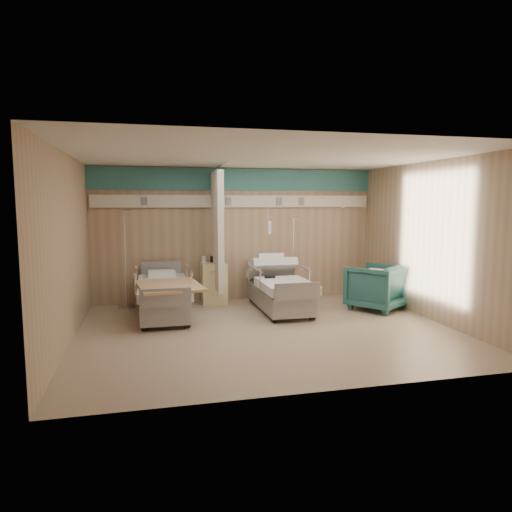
# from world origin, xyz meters

# --- Properties ---
(ground) EXTENTS (6.00, 5.00, 0.00)m
(ground) POSITION_xyz_m (0.00, 0.00, 0.00)
(ground) COLOR gray
(ground) RESTS_ON ground
(room_walls) EXTENTS (6.04, 5.04, 2.82)m
(room_walls) POSITION_xyz_m (-0.03, 0.25, 1.86)
(room_walls) COLOR tan
(room_walls) RESTS_ON ground
(bed_right) EXTENTS (1.00, 2.16, 0.63)m
(bed_right) POSITION_xyz_m (0.60, 1.30, 0.32)
(bed_right) COLOR silver
(bed_right) RESTS_ON ground
(bed_left) EXTENTS (1.00, 2.16, 0.63)m
(bed_left) POSITION_xyz_m (-1.60, 1.30, 0.32)
(bed_left) COLOR silver
(bed_left) RESTS_ON ground
(bedside_cabinet) EXTENTS (0.50, 0.48, 0.85)m
(bedside_cabinet) POSITION_xyz_m (-0.55, 2.20, 0.42)
(bedside_cabinet) COLOR beige
(bedside_cabinet) RESTS_ON ground
(visitor_armchair) EXTENTS (1.32, 1.33, 0.88)m
(visitor_armchair) POSITION_xyz_m (2.45, 0.94, 0.44)
(visitor_armchair) COLOR #21534F
(visitor_armchair) RESTS_ON ground
(waffle_blanket) EXTENTS (0.77, 0.76, 0.07)m
(waffle_blanket) POSITION_xyz_m (2.45, 0.91, 0.91)
(waffle_blanket) COLOR silver
(waffle_blanket) RESTS_ON visitor_armchair
(iv_stand_right) EXTENTS (0.32, 0.32, 1.78)m
(iv_stand_right) POSITION_xyz_m (1.18, 2.25, 0.36)
(iv_stand_right) COLOR silver
(iv_stand_right) RESTS_ON ground
(iv_stand_left) EXTENTS (0.34, 0.34, 1.92)m
(iv_stand_left) POSITION_xyz_m (-2.29, 2.16, 0.39)
(iv_stand_left) COLOR silver
(iv_stand_left) RESTS_ON ground
(call_remote) EXTENTS (0.20, 0.09, 0.04)m
(call_remote) POSITION_xyz_m (0.41, 1.33, 0.65)
(call_remote) COLOR black
(call_remote) RESTS_ON bed_right
(tan_blanket) EXTENTS (1.17, 1.40, 0.04)m
(tan_blanket) POSITION_xyz_m (-1.51, 0.84, 0.65)
(tan_blanket) COLOR tan
(tan_blanket) RESTS_ON bed_left
(toiletry_bag) EXTENTS (0.27, 0.23, 0.13)m
(toiletry_bag) POSITION_xyz_m (-0.48, 2.26, 0.91)
(toiletry_bag) COLOR black
(toiletry_bag) RESTS_ON bedside_cabinet
(white_cup) EXTENTS (0.11, 0.11, 0.13)m
(white_cup) POSITION_xyz_m (-0.74, 2.23, 0.92)
(white_cup) COLOR white
(white_cup) RESTS_ON bedside_cabinet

